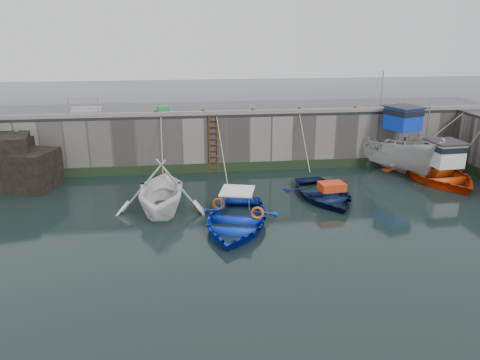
{
  "coord_description": "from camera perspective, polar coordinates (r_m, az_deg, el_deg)",
  "views": [
    {
      "loc": [
        -3.68,
        -14.77,
        7.54
      ],
      "look_at": [
        -1.2,
        4.67,
        1.2
      ],
      "focal_mm": 35.0,
      "sensor_mm": 36.0,
      "label": 1
    }
  ],
  "objects": [
    {
      "name": "ladder",
      "position": [
        25.45,
        -3.28,
        4.38
      ],
      "size": [
        0.51,
        0.08,
        3.2
      ],
      "color": "#3F1E0F",
      "rests_on": "ground"
    },
    {
      "name": "bollard_a",
      "position": [
        25.41,
        -10.23,
        8.04
      ],
      "size": [
        0.18,
        0.18,
        0.28
      ],
      "primitive_type": "cylinder",
      "color": "#3F1E0F",
      "rests_on": "road_back"
    },
    {
      "name": "railing",
      "position": [
        26.83,
        -18.24,
        8.08
      ],
      "size": [
        1.6,
        1.05,
        1.0
      ],
      "color": "#A5A8AD",
      "rests_on": "road_back"
    },
    {
      "name": "ground",
      "position": [
        16.99,
        6.1,
        -8.54
      ],
      "size": [
        120.0,
        120.0,
        0.0
      ],
      "primitive_type": "plane",
      "color": "black",
      "rests_on": "ground"
    },
    {
      "name": "boat_near_navy",
      "position": [
        22.25,
        10.16,
        -2.18
      ],
      "size": [
        3.76,
        4.95,
        0.96
      ],
      "primitive_type": "imported",
      "rotation": [
        0.0,
        0.0,
        0.1
      ],
      "color": "#091338",
      "rests_on": "ground"
    },
    {
      "name": "bollard_c",
      "position": [
        25.67,
        1.55,
        8.41
      ],
      "size": [
        0.18,
        0.18,
        0.28
      ],
      "primitive_type": "cylinder",
      "color": "#3F1E0F",
      "rests_on": "road_back"
    },
    {
      "name": "fish_crate",
      "position": [
        26.7,
        -9.35,
        8.57
      ],
      "size": [
        0.68,
        0.58,
        0.29
      ],
      "primitive_type": "cube",
      "rotation": [
        0.0,
        0.0,
        0.27
      ],
      "color": "#1A913B",
      "rests_on": "road_back"
    },
    {
      "name": "boat_far_white",
      "position": [
        27.67,
        18.06,
        3.63
      ],
      "size": [
        4.76,
        7.4,
        5.68
      ],
      "rotation": [
        0.0,
        0.0,
        0.34
      ],
      "color": "silver",
      "rests_on": "ground"
    },
    {
      "name": "quay_back",
      "position": [
        28.17,
        0.42,
        5.55
      ],
      "size": [
        30.0,
        5.0,
        3.0
      ],
      "primitive_type": "cube",
      "color": "slate",
      "rests_on": "ground"
    },
    {
      "name": "boat_far_orange",
      "position": [
        26.63,
        22.76,
        0.94
      ],
      "size": [
        4.66,
        6.28,
        4.25
      ],
      "rotation": [
        0.0,
        0.0,
        0.06
      ],
      "color": "#F1420C",
      "rests_on": "ground"
    },
    {
      "name": "bollard_e",
      "position": [
        27.16,
        13.87,
        8.43
      ],
      "size": [
        0.18,
        0.18,
        0.28
      ],
      "primitive_type": "cylinder",
      "color": "#3F1E0F",
      "rests_on": "road_back"
    },
    {
      "name": "bollard_b",
      "position": [
        25.4,
        -4.54,
        8.26
      ],
      "size": [
        0.18,
        0.18,
        0.28
      ],
      "primitive_type": "cylinder",
      "color": "#3F1E0F",
      "rests_on": "road_back"
    },
    {
      "name": "road_back",
      "position": [
        27.88,
        0.43,
        8.72
      ],
      "size": [
        30.0,
        5.0,
        0.16
      ],
      "primitive_type": "cube",
      "color": "black",
      "rests_on": "quay_back"
    },
    {
      "name": "boat_near_blue",
      "position": [
        18.84,
        -0.53,
        -5.67
      ],
      "size": [
        4.82,
        5.85,
        1.06
      ],
      "primitive_type": "imported",
      "rotation": [
        0.0,
        0.0,
        -0.26
      ],
      "color": "#0C2BBA",
      "rests_on": "ground"
    },
    {
      "name": "boat_near_white_rope",
      "position": [
        24.5,
        -9.2,
        -0.24
      ],
      "size": [
        0.04,
        3.94,
        3.1
      ],
      "primitive_type": null,
      "color": "tan",
      "rests_on": "ground"
    },
    {
      "name": "algae_back",
      "position": [
        26.04,
        1.16,
        1.67
      ],
      "size": [
        30.0,
        0.08,
        0.5
      ],
      "primitive_type": "cube",
      "color": "black",
      "rests_on": "ground"
    },
    {
      "name": "boat_near_white",
      "position": [
        20.75,
        -9.48,
        -3.64
      ],
      "size": [
        4.42,
        5.04,
        2.53
      ],
      "primitive_type": "imported",
      "rotation": [
        0.0,
        0.0,
        -0.06
      ],
      "color": "white",
      "rests_on": "ground"
    },
    {
      "name": "kerb_back",
      "position": [
        25.55,
        1.14,
        8.28
      ],
      "size": [
        30.0,
        0.3,
        0.2
      ],
      "primitive_type": "cube",
      "color": "slate",
      "rests_on": "road_back"
    },
    {
      "name": "boat_near_navy_rope",
      "position": [
        25.6,
        7.76,
        0.63
      ],
      "size": [
        0.04,
        3.52,
        3.1
      ],
      "primitive_type": null,
      "color": "tan",
      "rests_on": "ground"
    },
    {
      "name": "boat_near_blue_rope",
      "position": [
        23.54,
        -1.98,
        -0.77
      ],
      "size": [
        0.04,
        5.75,
        3.1
      ],
      "primitive_type": null,
      "color": "tan",
      "rests_on": "ground"
    },
    {
      "name": "bollard_d",
      "position": [
        26.19,
        7.25,
        8.47
      ],
      "size": [
        0.18,
        0.18,
        0.28
      ],
      "primitive_type": "cylinder",
      "color": "#3F1E0F",
      "rests_on": "road_back"
    }
  ]
}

